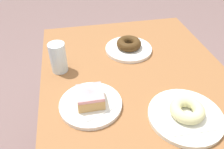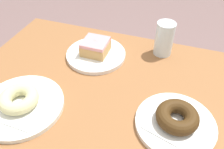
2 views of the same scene
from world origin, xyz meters
name	(u,v)px [view 1 (image 1 of 2)]	position (x,y,z in m)	size (l,w,h in m)	color
table	(136,100)	(0.00, 0.00, 0.59)	(0.94, 0.73, 0.72)	#915D35
plate_sugar_ring	(185,116)	(0.22, 0.09, 0.72)	(0.23, 0.23, 0.01)	white
napkin_sugar_ring	(186,114)	(0.22, 0.09, 0.73)	(0.14, 0.14, 0.00)	white
donut_sugar_ring	(187,110)	(0.22, 0.09, 0.75)	(0.11, 0.11, 0.04)	beige
plate_glazed_square	(91,104)	(0.11, -0.19, 0.72)	(0.21, 0.21, 0.01)	white
napkin_glazed_square	(91,102)	(0.11, -0.19, 0.73)	(0.13, 0.13, 0.00)	white
donut_glazed_square	(90,97)	(0.11, -0.19, 0.76)	(0.09, 0.09, 0.05)	tan
plate_chocolate_ring	(129,49)	(-0.19, 0.01, 0.72)	(0.21, 0.21, 0.01)	white
napkin_chocolate_ring	(129,47)	(-0.19, 0.01, 0.73)	(0.13, 0.13, 0.00)	white
donut_chocolate_ring	(129,44)	(-0.19, 0.01, 0.75)	(0.11, 0.11, 0.04)	#412A12
water_glass	(58,58)	(-0.10, -0.29, 0.78)	(0.06, 0.06, 0.12)	silver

